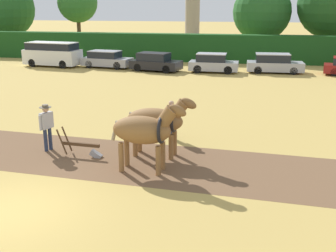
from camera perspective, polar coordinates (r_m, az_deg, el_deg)
ground_plane at (r=12.52m, az=-20.68°, el=-10.81°), size 240.00×240.00×0.00m
plowed_furrow_strip at (r=17.02m, az=-17.72°, el=-3.25°), size 31.17×6.17×0.01m
hedgerow at (r=41.36m, az=2.29°, el=10.56°), size 56.35×1.49×2.61m
tree_far_left at (r=55.60m, az=-21.17°, el=14.57°), size 6.83×6.83×8.19m
tree_left at (r=50.60m, az=-12.17°, el=16.03°), size 4.51×4.51×7.78m
tree_center_left at (r=45.09m, az=12.61°, el=14.85°), size 5.86×5.86×7.53m
tree_center at (r=45.29m, az=21.31°, el=15.13°), size 6.56×6.56×8.64m
draft_horse_lead_left at (r=13.93m, az=-3.17°, el=-0.58°), size 2.67×1.12×2.46m
draft_horse_lead_right at (r=15.34m, az=-1.43°, el=0.72°), size 2.76×1.09×2.34m
plow at (r=15.90m, az=-11.27°, el=-2.94°), size 1.72×0.49×1.13m
farmer_at_plow at (r=16.64m, az=-16.13°, el=0.34°), size 0.46×0.66×1.81m
farmer_beside_team at (r=17.40m, az=0.45°, el=1.23°), size 0.24×0.66×1.64m
parked_van at (r=39.37m, az=-15.39°, el=9.39°), size 5.25×2.57×2.13m
parked_car_left at (r=37.65m, az=-8.34°, el=8.91°), size 4.56×2.42×1.47m
parked_car_center_left at (r=35.43m, az=-1.74°, el=8.63°), size 4.46×2.65×1.50m
parked_car_center at (r=34.86m, az=6.12°, el=8.45°), size 3.97×1.79×1.54m
parked_car_center_right at (r=35.52m, az=14.19°, el=8.19°), size 4.53×1.99×1.55m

